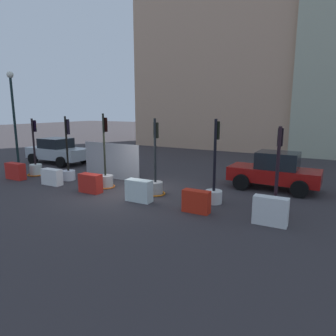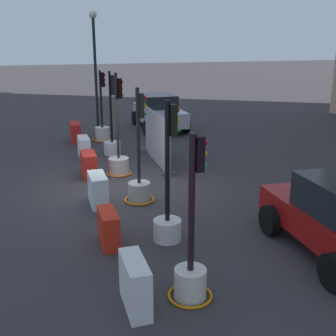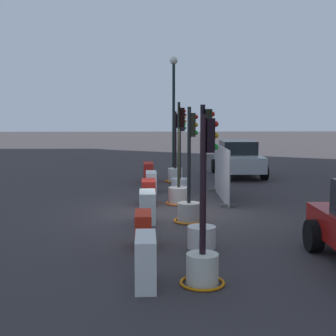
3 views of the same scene
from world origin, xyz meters
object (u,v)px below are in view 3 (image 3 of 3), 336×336
Objects in this scene: traffic_light_1 at (180,176)px; street_lamp_post at (174,101)px; traffic_light_2 at (179,190)px; construction_barrier_0 at (148,172)px; construction_barrier_4 at (143,230)px; construction_barrier_2 at (149,192)px; traffic_light_5 at (203,253)px; traffic_light_3 at (189,203)px; traffic_light_0 at (175,171)px; traffic_light_4 at (202,220)px; construction_barrier_3 at (147,207)px; car_silver_hatchback at (238,159)px; construction_barrier_5 at (146,261)px; construction_barrier_1 at (151,182)px.

street_lamp_post is (-3.94, -0.09, 2.96)m from traffic_light_1.
traffic_light_2 reaches higher than construction_barrier_0.
construction_barrier_2 is at bearing 179.26° from construction_barrier_4.
traffic_light_5 is (7.51, 0.05, 0.10)m from traffic_light_2.
traffic_light_1 reaches higher than traffic_light_3.
traffic_light_0 is 10.30m from traffic_light_4.
construction_barrier_3 is 10.44m from car_silver_hatchback.
car_silver_hatchback is 4.15m from street_lamp_post.
traffic_light_4 is 3.04× the size of construction_barrier_5.
traffic_light_2 is at bearing 172.69° from construction_barrier_5.
construction_barrier_3 is at bearing -6.82° from street_lamp_post.
traffic_light_1 is at bearing -179.37° from traffic_light_4.
traffic_light_2 reaches higher than traffic_light_5.
car_silver_hatchback is at bearing 97.40° from street_lamp_post.
traffic_light_4 is 3.30× the size of construction_barrier_4.
traffic_light_3 is 0.74× the size of car_silver_hatchback.
construction_barrier_5 is at bearing -6.42° from traffic_light_1.
traffic_light_3 is 4.89m from traffic_light_5.
traffic_light_5 is 0.54× the size of street_lamp_post.
construction_barrier_2 is at bearing 0.78° from construction_barrier_0.
street_lamp_post is at bearing -179.15° from traffic_light_4.
street_lamp_post is at bearing 174.33° from construction_barrier_4.
traffic_light_4 is 2.66m from construction_barrier_5.
construction_barrier_3 is 1.09× the size of construction_barrier_4.
traffic_light_4 is at bearing 25.90° from construction_barrier_3.
street_lamp_post reaches higher than construction_barrier_0.
construction_barrier_2 is 1.05× the size of construction_barrier_4.
construction_barrier_1 is 7.59m from construction_barrier_4.
traffic_light_2 is 5.23m from construction_barrier_0.
construction_barrier_4 is 2.48m from construction_barrier_5.
construction_barrier_1 is (-10.03, -0.98, -0.18)m from traffic_light_5.
construction_barrier_4 is (7.69, -1.24, -0.20)m from traffic_light_1.
traffic_light_1 is at bearing 1.28° from street_lamp_post.
street_lamp_post is (-4.04, 1.02, 3.17)m from construction_barrier_1.
traffic_light_0 is 3.01× the size of construction_barrier_2.
traffic_light_0 is 2.47m from traffic_light_1.
traffic_light_1 is at bearing 179.75° from traffic_light_3.
street_lamp_post is at bearing 141.17° from construction_barrier_0.
street_lamp_post is (-14.11, 1.06, 3.10)m from construction_barrier_5.
traffic_light_4 is at bearing 0.63° from traffic_light_1.
construction_barrier_4 is (10.19, 0.00, -0.02)m from construction_barrier_0.
construction_barrier_0 is 2.60m from construction_barrier_1.
construction_barrier_5 is (4.96, 0.04, 0.02)m from construction_barrier_3.
traffic_light_1 is 2.83× the size of construction_barrier_0.
construction_barrier_1 is 2.55m from construction_barrier_2.
traffic_light_5 is 14.81m from car_silver_hatchback.
traffic_light_0 is at bearing 171.74° from construction_barrier_3.
traffic_light_5 is 2.95× the size of construction_barrier_2.
street_lamp_post is (-1.44, 1.16, 3.13)m from construction_barrier_0.
car_silver_hatchback is (-14.47, 3.15, 0.26)m from traffic_light_5.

